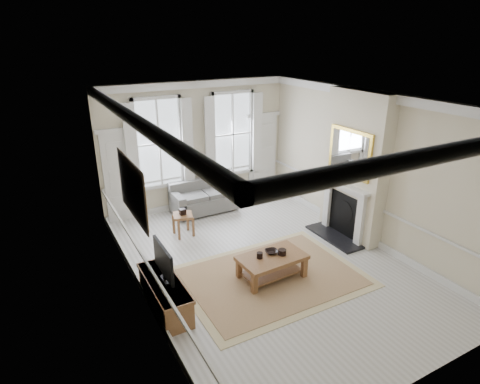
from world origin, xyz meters
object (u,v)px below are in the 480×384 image
coffee_table (272,260)px  side_table (183,219)px  tv_stand (165,294)px  sofa (203,199)px

coffee_table → side_table: bearing=106.1°
side_table → tv_stand: (-1.27, -2.42, -0.16)m
sofa → coffee_table: size_ratio=1.30×
sofa → tv_stand: size_ratio=1.13×
side_table → coffee_table: size_ratio=0.41×
sofa → coffee_table: sofa is taller
sofa → side_table: 1.46m
coffee_table → tv_stand: (-2.14, 0.11, -0.13)m
side_table → tv_stand: tv_stand is taller
coffee_table → sofa: bearing=85.2°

